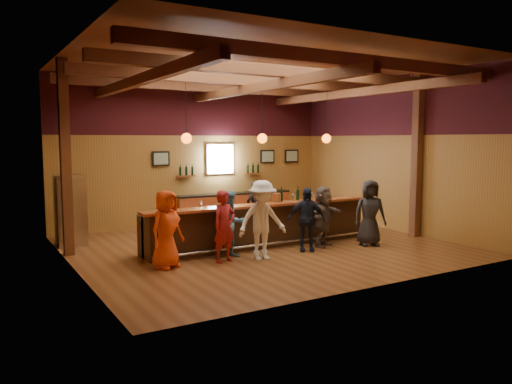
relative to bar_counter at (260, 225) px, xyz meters
The scene contains 27 objects.
room 2.69m from the bar_counter, 100.24° to the right, with size 9.04×9.00×4.52m.
bar_counter is the anchor object (origin of this frame).
back_bar_cabinet 3.76m from the bar_counter, 71.66° to the left, with size 4.00×0.52×0.95m.
window 4.17m from the bar_counter, 78.34° to the left, with size 0.95×0.09×0.95m.
framed_pictures 4.42m from the bar_counter, 66.46° to the left, with size 5.35×0.05×0.45m.
wine_shelves 3.97m from the bar_counter, 78.14° to the left, with size 3.00×0.18×0.30m.
pendant_lights 2.19m from the bar_counter, 96.37° to the right, with size 4.24×0.24×1.37m.
stainless_fridge 4.81m from the bar_counter, 149.24° to the left, with size 0.70×0.70×1.80m, color silver.
customer_orange 2.98m from the bar_counter, 161.78° to the right, with size 0.80×0.52×1.64m, color #ED4916.
customer_redvest 1.90m from the bar_counter, 145.13° to the right, with size 0.58×0.38×1.58m, color maroon.
customer_denim 1.50m from the bar_counter, 147.24° to the right, with size 0.74×0.58×1.52m, color #5488A8.
customer_white 1.57m from the bar_counter, 118.81° to the right, with size 1.15×0.66×1.78m, color white.
customer_navy 1.31m from the bar_counter, 60.05° to the right, with size 0.90×0.38×1.54m, color #171D2F.
customer_brown 1.62m from the bar_counter, 34.74° to the right, with size 1.42×0.45×1.53m, color #584C47.
customer_dark 2.80m from the bar_counter, 30.19° to the right, with size 0.81×0.53×1.67m, color black.
bartender 1.08m from the bar_counter, 65.82° to the left, with size 0.57×0.37×1.56m, color black.
ice_bucket 0.82m from the bar_counter, 32.19° to the right, with size 0.20×0.20×0.22m, color brown.
bottle_a 0.92m from the bar_counter, 21.40° to the right, with size 0.08×0.08×0.37m.
bottle_b 1.30m from the bar_counter, ahead, with size 0.08×0.08×0.36m.
glass_a 2.75m from the bar_counter, behind, with size 0.08×0.08×0.18m.
glass_b 1.98m from the bar_counter, 166.63° to the right, with size 0.08×0.08×0.18m.
glass_c 1.50m from the bar_counter, 168.09° to the right, with size 0.07×0.07×0.16m.
glass_d 1.39m from the bar_counter, 164.84° to the right, with size 0.08×0.08×0.19m.
glass_e 0.79m from the bar_counter, 133.83° to the right, with size 0.08×0.08×0.17m.
glass_f 1.14m from the bar_counter, 20.29° to the right, with size 0.09×0.09×0.20m.
glass_g 1.61m from the bar_counter, 13.68° to the right, with size 0.08×0.08×0.19m.
glass_h 1.94m from the bar_counter, 10.25° to the right, with size 0.07×0.07×0.16m.
Camera 1 is at (-6.39, -10.53, 2.67)m, focal length 35.00 mm.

